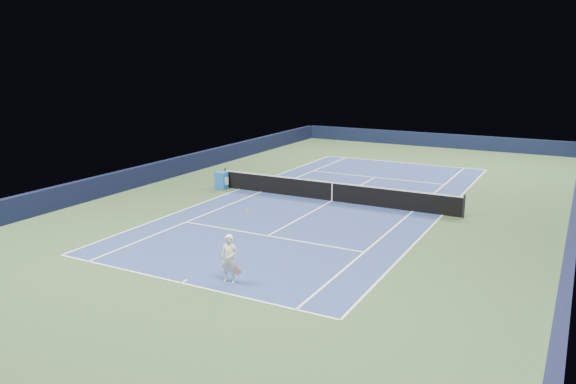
% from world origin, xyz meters
% --- Properties ---
extents(ground, '(40.00, 40.00, 0.00)m').
position_xyz_m(ground, '(0.00, 0.00, 0.00)').
color(ground, '#314C29').
rests_on(ground, ground).
extents(wall_far, '(22.00, 0.35, 1.10)m').
position_xyz_m(wall_far, '(0.00, 19.82, 0.55)').
color(wall_far, black).
rests_on(wall_far, ground).
extents(wall_right, '(0.35, 40.00, 1.10)m').
position_xyz_m(wall_right, '(10.82, 0.00, 0.55)').
color(wall_right, black).
rests_on(wall_right, ground).
extents(wall_left, '(0.35, 40.00, 1.10)m').
position_xyz_m(wall_left, '(-10.82, 0.00, 0.55)').
color(wall_left, black).
rests_on(wall_left, ground).
extents(court_surface, '(10.97, 23.77, 0.01)m').
position_xyz_m(court_surface, '(0.00, 0.00, 0.00)').
color(court_surface, navy).
rests_on(court_surface, ground).
extents(baseline_far, '(10.97, 0.08, 0.00)m').
position_xyz_m(baseline_far, '(0.00, 11.88, 0.01)').
color(baseline_far, white).
rests_on(baseline_far, ground).
extents(baseline_near, '(10.97, 0.08, 0.00)m').
position_xyz_m(baseline_near, '(0.00, -11.88, 0.01)').
color(baseline_near, white).
rests_on(baseline_near, ground).
extents(sideline_doubles_right, '(0.08, 23.77, 0.00)m').
position_xyz_m(sideline_doubles_right, '(5.49, 0.00, 0.01)').
color(sideline_doubles_right, white).
rests_on(sideline_doubles_right, ground).
extents(sideline_doubles_left, '(0.08, 23.77, 0.00)m').
position_xyz_m(sideline_doubles_left, '(-5.49, 0.00, 0.01)').
color(sideline_doubles_left, white).
rests_on(sideline_doubles_left, ground).
extents(sideline_singles_right, '(0.08, 23.77, 0.00)m').
position_xyz_m(sideline_singles_right, '(4.12, 0.00, 0.01)').
color(sideline_singles_right, white).
rests_on(sideline_singles_right, ground).
extents(sideline_singles_left, '(0.08, 23.77, 0.00)m').
position_xyz_m(sideline_singles_left, '(-4.12, 0.00, 0.01)').
color(sideline_singles_left, white).
rests_on(sideline_singles_left, ground).
extents(service_line_far, '(8.23, 0.08, 0.00)m').
position_xyz_m(service_line_far, '(0.00, 6.40, 0.01)').
color(service_line_far, white).
rests_on(service_line_far, ground).
extents(service_line_near, '(8.23, 0.08, 0.00)m').
position_xyz_m(service_line_near, '(0.00, -6.40, 0.01)').
color(service_line_near, white).
rests_on(service_line_near, ground).
extents(center_service_line, '(0.08, 12.80, 0.00)m').
position_xyz_m(center_service_line, '(0.00, 0.00, 0.01)').
color(center_service_line, white).
rests_on(center_service_line, ground).
extents(center_mark_far, '(0.08, 0.30, 0.00)m').
position_xyz_m(center_mark_far, '(0.00, 11.73, 0.01)').
color(center_mark_far, white).
rests_on(center_mark_far, ground).
extents(center_mark_near, '(0.08, 0.30, 0.00)m').
position_xyz_m(center_mark_near, '(0.00, -11.73, 0.01)').
color(center_mark_near, white).
rests_on(center_mark_near, ground).
extents(tennis_net, '(12.90, 0.10, 1.07)m').
position_xyz_m(tennis_net, '(0.00, 0.00, 0.50)').
color(tennis_net, black).
rests_on(tennis_net, ground).
extents(sponsor_cube, '(0.62, 0.55, 0.94)m').
position_xyz_m(sponsor_cube, '(-6.40, -0.39, 0.47)').
color(sponsor_cube, blue).
rests_on(sponsor_cube, ground).
extents(tennis_player, '(0.78, 1.27, 2.17)m').
position_xyz_m(tennis_player, '(1.32, -11.07, 0.79)').
color(tennis_player, white).
rests_on(tennis_player, ground).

